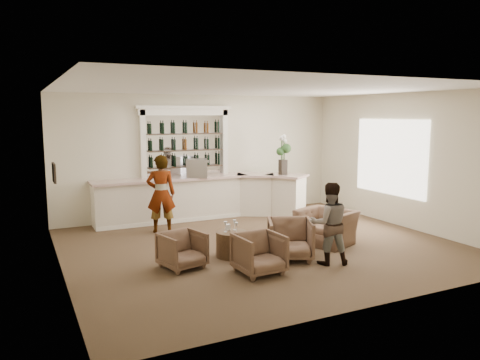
% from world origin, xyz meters
% --- Properties ---
extents(ground, '(8.00, 8.00, 0.00)m').
position_xyz_m(ground, '(0.00, 0.00, 0.00)').
color(ground, brown).
rests_on(ground, ground).
extents(room_shell, '(8.04, 7.02, 3.32)m').
position_xyz_m(room_shell, '(0.16, 0.71, 2.34)').
color(room_shell, beige).
rests_on(room_shell, ground).
extents(bar_counter, '(5.72, 1.80, 1.14)m').
position_xyz_m(bar_counter, '(-0.16, 3.00, 0.57)').
color(bar_counter, white).
rests_on(bar_counter, ground).
extents(back_bar_alcove, '(2.64, 0.25, 3.00)m').
position_xyz_m(back_bar_alcove, '(-0.50, 3.41, 2.03)').
color(back_bar_alcove, white).
rests_on(back_bar_alcove, ground).
extents(cocktail_table, '(0.62, 0.62, 0.50)m').
position_xyz_m(cocktail_table, '(-0.90, -0.39, 0.25)').
color(cocktail_table, '#4D3821').
rests_on(cocktail_table, ground).
extents(sommelier, '(0.76, 0.60, 1.85)m').
position_xyz_m(sommelier, '(-1.59, 2.08, 0.92)').
color(sommelier, gray).
rests_on(sommelier, ground).
extents(guest, '(0.91, 0.81, 1.54)m').
position_xyz_m(guest, '(0.55, -1.59, 0.77)').
color(guest, gray).
rests_on(guest, ground).
extents(armchair_left, '(0.87, 0.89, 0.67)m').
position_xyz_m(armchair_left, '(-2.00, -0.63, 0.33)').
color(armchair_left, brown).
rests_on(armchair_left, ground).
extents(armchair_center, '(0.81, 0.83, 0.72)m').
position_xyz_m(armchair_center, '(-0.87, -1.50, 0.36)').
color(armchair_center, brown).
rests_on(armchair_center, ground).
extents(armchair_right, '(1.12, 1.14, 0.78)m').
position_xyz_m(armchair_right, '(0.06, -1.02, 0.39)').
color(armchair_right, brown).
rests_on(armchair_right, ground).
extents(armchair_far, '(1.34, 1.41, 0.73)m').
position_xyz_m(armchair_far, '(1.35, -0.43, 0.36)').
color(armchair_far, brown).
rests_on(armchair_far, ground).
extents(espresso_machine, '(0.66, 0.61, 0.48)m').
position_xyz_m(espresso_machine, '(-0.37, 2.94, 1.38)').
color(espresso_machine, '#B8B8BD').
rests_on(espresso_machine, bar_counter).
extents(flower_vase, '(0.29, 0.29, 1.08)m').
position_xyz_m(flower_vase, '(1.95, 2.42, 1.75)').
color(flower_vase, black).
rests_on(flower_vase, bar_counter).
extents(wine_glass_bar_left, '(0.07, 0.07, 0.21)m').
position_xyz_m(wine_glass_bar_left, '(-1.08, 3.06, 1.25)').
color(wine_glass_bar_left, white).
rests_on(wine_glass_bar_left, bar_counter).
extents(wine_glass_bar_right, '(0.07, 0.07, 0.21)m').
position_xyz_m(wine_glass_bar_right, '(-0.29, 2.95, 1.25)').
color(wine_glass_bar_right, white).
rests_on(wine_glass_bar_right, bar_counter).
extents(wine_glass_tbl_a, '(0.07, 0.07, 0.21)m').
position_xyz_m(wine_glass_tbl_a, '(-1.02, -0.36, 0.60)').
color(wine_glass_tbl_a, white).
rests_on(wine_glass_tbl_a, cocktail_table).
extents(wine_glass_tbl_b, '(0.07, 0.07, 0.21)m').
position_xyz_m(wine_glass_tbl_b, '(-0.80, -0.31, 0.60)').
color(wine_glass_tbl_b, white).
rests_on(wine_glass_tbl_b, cocktail_table).
extents(wine_glass_tbl_c, '(0.07, 0.07, 0.21)m').
position_xyz_m(wine_glass_tbl_c, '(-0.86, -0.52, 0.60)').
color(wine_glass_tbl_c, white).
rests_on(wine_glass_tbl_c, cocktail_table).
extents(napkin_holder, '(0.08, 0.08, 0.12)m').
position_xyz_m(napkin_holder, '(-0.92, -0.25, 0.56)').
color(napkin_holder, white).
rests_on(napkin_holder, cocktail_table).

